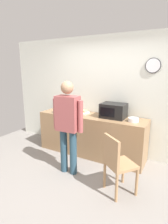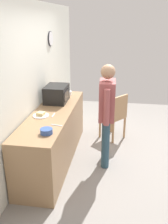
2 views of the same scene
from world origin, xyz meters
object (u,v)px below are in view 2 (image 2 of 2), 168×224
object	(u,v)px
microwave	(57,94)
spoon_utensil	(57,125)
wooden_chair	(116,115)
salad_bowl	(46,131)
sandwich_plate	(41,115)
cereal_bowl	(67,93)
person_standing	(107,109)
fork_utensil	(53,115)

from	to	relation	value
microwave	spoon_utensil	xyz separation A→B (m)	(-1.04, -0.27, -0.15)
spoon_utensil	wooden_chair	xyz separation A→B (m)	(1.50, -0.80, -0.38)
wooden_chair	spoon_utensil	bearing A→B (deg)	151.94
salad_bowl	spoon_utensil	distance (m)	0.29
sandwich_plate	wooden_chair	bearing A→B (deg)	-43.67
cereal_bowl	person_standing	size ratio (longest dim) A/B	0.12
fork_utensil	person_standing	xyz separation A→B (m)	(0.17, -0.82, 0.08)
person_standing	microwave	bearing A→B (deg)	62.03
cereal_bowl	wooden_chair	world-z (taller)	cereal_bowl
microwave	spoon_utensil	size ratio (longest dim) A/B	2.94
salad_bowl	wooden_chair	distance (m)	2.02
cereal_bowl	person_standing	xyz separation A→B (m)	(-0.94, -0.86, 0.05)
salad_bowl	spoon_utensil	bearing A→B (deg)	-13.79
salad_bowl	wooden_chair	size ratio (longest dim) A/B	0.18
fork_utensil	sandwich_plate	bearing A→B (deg)	107.05
microwave	person_standing	bearing A→B (deg)	-117.97
sandwich_plate	wooden_chair	size ratio (longest dim) A/B	0.27
spoon_utensil	wooden_chair	size ratio (longest dim) A/B	0.18
salad_bowl	cereal_bowl	world-z (taller)	cereal_bowl
sandwich_plate	person_standing	distance (m)	1.04
microwave	person_standing	xyz separation A→B (m)	(-0.50, -0.94, -0.06)
microwave	wooden_chair	world-z (taller)	microwave
spoon_utensil	person_standing	xyz separation A→B (m)	(0.54, -0.67, 0.08)
fork_utensil	spoon_utensil	distance (m)	0.40
microwave	person_standing	size ratio (longest dim) A/B	0.29
microwave	cereal_bowl	distance (m)	0.46
salad_bowl	person_standing	distance (m)	1.10
microwave	salad_bowl	distance (m)	1.33
salad_bowl	fork_utensil	world-z (taller)	salad_bowl
salad_bowl	fork_utensil	distance (m)	0.65
wooden_chair	person_standing	bearing A→B (deg)	172.41
cereal_bowl	fork_utensil	world-z (taller)	cereal_bowl
microwave	cereal_bowl	bearing A→B (deg)	-10.90
salad_bowl	spoon_utensil	size ratio (longest dim) A/B	0.98
sandwich_plate	cereal_bowl	bearing A→B (deg)	-7.44
salad_bowl	fork_utensil	size ratio (longest dim) A/B	0.98
sandwich_plate	fork_utensil	bearing A→B (deg)	-72.95
cereal_bowl	spoon_utensil	world-z (taller)	cereal_bowl
microwave	fork_utensil	xyz separation A→B (m)	(-0.67, -0.12, -0.15)
spoon_utensil	salad_bowl	bearing A→B (deg)	166.21
spoon_utensil	cereal_bowl	bearing A→B (deg)	7.11
fork_utensil	spoon_utensil	size ratio (longest dim) A/B	1.00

